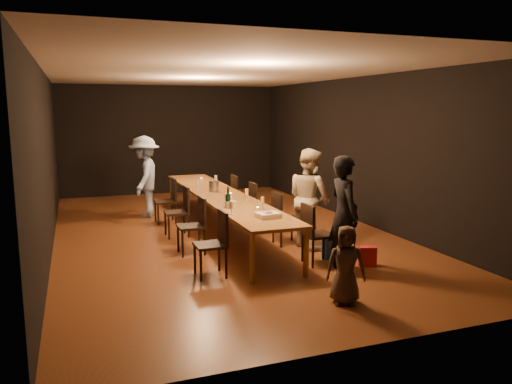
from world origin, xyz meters
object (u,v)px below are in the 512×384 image
object	(u,v)px
birthday_cake	(268,215)
woman_tan	(309,198)
woman_birthday	(344,214)
champagne_bottle	(228,197)
table	(221,196)
chair_left_0	(210,244)
man_blue	(145,177)
chair_left_1	(191,226)
chair_right_1	(287,218)
chair_left_2	(177,212)
chair_right_0	(319,234)
chair_left_3	(165,201)
child	(346,265)
plate_stack	(231,205)
chair_right_2	(262,206)
chair_right_3	(243,196)
ice_bucket	(214,186)

from	to	relation	value
birthday_cake	woman_tan	bearing A→B (deg)	29.66
woman_birthday	champagne_bottle	xyz separation A→B (m)	(-1.29, 1.47, 0.08)
table	champagne_bottle	size ratio (longest dim) A/B	17.14
chair_left_0	man_blue	size ratio (longest dim) A/B	0.52
chair_left_1	champagne_bottle	bearing A→B (deg)	-106.32
chair_right_1	chair_left_2	size ratio (longest dim) A/B	1.00
chair_left_1	birthday_cake	xyz separation A→B (m)	(0.93, -1.08, 0.32)
chair_right_0	man_blue	distance (m)	4.80
chair_right_1	chair_left_1	world-z (taller)	same
chair_right_0	chair_right_1	xyz separation A→B (m)	(0.00, 1.20, 0.00)
chair_left_3	champagne_bottle	xyz separation A→B (m)	(0.58, -2.57, 0.46)
chair_left_3	woman_tan	world-z (taller)	woman_tan
child	plate_stack	world-z (taller)	child
chair_right_2	chair_left_2	bearing A→B (deg)	-90.00
chair_left_3	chair_right_1	bearing A→B (deg)	-144.69
chair_right_3	woman_birthday	bearing A→B (deg)	2.50
table	birthday_cake	xyz separation A→B (m)	(0.08, -2.28, 0.09)
birthday_cake	chair_left_0	bearing A→B (deg)	179.67
chair_left_2	woman_tan	bearing A→B (deg)	-126.03
table	champagne_bottle	bearing A→B (deg)	-101.03
chair_left_2	chair_left_3	size ratio (longest dim) A/B	1.00
woman_birthday	plate_stack	world-z (taller)	woman_birthday
chair_right_2	chair_left_0	bearing A→B (deg)	-35.31
chair_right_3	chair_left_0	bearing A→B (deg)	-25.28
woman_tan	child	distance (m)	2.61
child	chair_right_0	bearing A→B (deg)	97.82
champagne_bottle	ice_bucket	bearing A→B (deg)	82.28
chair_left_3	chair_left_0	bearing A→B (deg)	-180.00
chair_left_0	ice_bucket	distance (m)	2.90
man_blue	champagne_bottle	world-z (taller)	man_blue
chair_right_2	woman_birthday	distance (m)	2.87
table	chair_right_2	bearing A→B (deg)	0.00
chair_left_2	woman_tan	world-z (taller)	woman_tan
chair_right_2	woman_birthday	world-z (taller)	woman_birthday
chair_right_1	plate_stack	world-z (taller)	chair_right_1
chair_right_1	woman_tan	size ratio (longest dim) A/B	0.55
table	chair_left_0	world-z (taller)	chair_left_0
champagne_bottle	ice_bucket	world-z (taller)	champagne_bottle
chair_right_1	woman_birthday	bearing A→B (deg)	6.13
chair_right_1	chair_left_3	distance (m)	2.94
chair_right_2	man_blue	world-z (taller)	man_blue
chair_right_3	chair_left_3	distance (m)	1.70
child	woman_birthday	bearing A→B (deg)	84.61
chair_right_3	man_blue	xyz separation A→B (m)	(-2.00, 0.75, 0.42)
chair_right_1	man_blue	world-z (taller)	man_blue
chair_left_0	chair_right_1	bearing A→B (deg)	-54.78
chair_left_1	chair_left_2	bearing A→B (deg)	0.00
child	plate_stack	distance (m)	2.66
woman_tan	child	world-z (taller)	woman_tan
table	woman_birthday	world-z (taller)	woman_birthday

